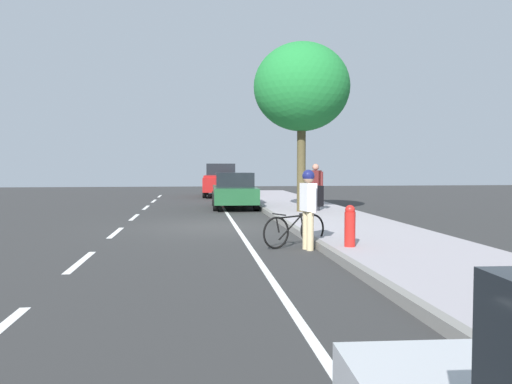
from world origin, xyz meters
TOP-DOWN VIEW (x-y plane):
  - ground at (0.00, 0.00)m, footprint 60.72×60.72m
  - sidewalk at (3.66, 0.00)m, footprint 3.15×37.95m
  - curb_edge at (2.01, 0.00)m, footprint 0.16×37.95m
  - lane_stripe_centre at (-2.78, -1.07)m, footprint 0.14×35.80m
  - lane_stripe_bike_edge at (0.54, 0.00)m, footprint 0.12×37.95m
  - parked_sedan_green_second at (0.99, 6.59)m, footprint 1.91×4.44m
  - parked_pickup_red_mid at (0.86, 15.40)m, footprint 2.26×5.40m
  - bicycle_at_curb at (1.54, -3.97)m, footprint 1.55×0.87m
  - cyclist_with_backpack at (1.76, -4.42)m, footprint 0.47×0.61m
  - street_tree_mid_block at (3.12, 2.90)m, footprint 3.41×3.41m
  - pedestrian_on_phone at (3.71, 3.17)m, footprint 0.47×0.46m
  - fire_hydrant at (2.44, -5.12)m, footprint 0.22×0.22m

SIDE VIEW (x-z plane):
  - ground at x=0.00m, z-range 0.00..0.00m
  - lane_stripe_centre at x=-2.78m, z-range 0.00..0.01m
  - lane_stripe_bike_edge at x=0.54m, z-range 0.00..0.01m
  - sidewalk at x=3.66m, z-range 0.00..0.17m
  - curb_edge at x=2.01m, z-range 0.00..0.17m
  - bicycle_at_curb at x=1.54m, z-range -0.01..0.75m
  - fire_hydrant at x=2.44m, z-range 0.17..1.01m
  - parked_sedan_green_second at x=0.99m, z-range -0.01..1.51m
  - parked_pickup_red_mid at x=0.86m, z-range -0.07..1.88m
  - cyclist_with_backpack at x=1.76m, z-range 0.19..1.90m
  - pedestrian_on_phone at x=3.71m, z-range 0.28..1.99m
  - street_tree_mid_block at x=3.12m, z-range 1.58..7.57m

